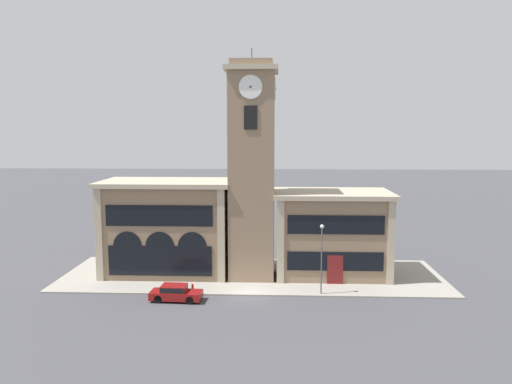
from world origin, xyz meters
TOP-DOWN VIEW (x-y plane):
  - ground_plane at (0.00, 0.00)m, footprint 300.00×300.00m
  - sidewalk_kerb at (0.00, 6.32)m, footprint 38.23×12.64m
  - clock_tower at (0.00, 5.79)m, footprint 5.10×5.10m
  - town_hall_left_wing at (-8.81, 7.09)m, footprint 13.32×7.75m
  - town_hall_right_wing at (8.08, 7.09)m, footprint 11.85×7.75m
  - parked_car_near at (-6.32, -1.44)m, footprint 4.56×2.00m
  - street_lamp at (6.50, 0.56)m, footprint 0.36×0.36m
  - fire_hydrant at (-5.11, 0.28)m, footprint 0.22×0.22m

SIDE VIEW (x-z plane):
  - ground_plane at x=0.00m, z-range 0.00..0.00m
  - sidewalk_kerb at x=0.00m, z-range 0.00..0.15m
  - fire_hydrant at x=-5.11m, z-range 0.13..1.00m
  - parked_car_near at x=-6.32m, z-range 0.04..1.44m
  - street_lamp at x=6.50m, z-range 1.08..7.42m
  - town_hall_right_wing at x=8.08m, z-range 0.03..8.68m
  - town_hall_left_wing at x=-8.81m, z-range 0.03..9.72m
  - clock_tower at x=0.00m, z-range -0.55..22.04m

